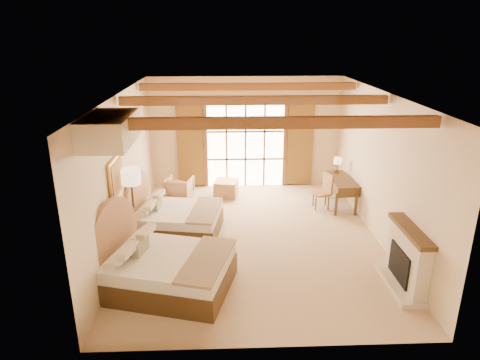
{
  "coord_description": "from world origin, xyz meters",
  "views": [
    {
      "loc": [
        -0.63,
        -8.59,
        4.41
      ],
      "look_at": [
        -0.29,
        0.2,
        1.32
      ],
      "focal_mm": 32.0,
      "sensor_mm": 36.0,
      "label": 1
    }
  ],
  "objects_px": {
    "bed_near": "(159,267)",
    "armchair": "(179,188)",
    "desk": "(340,191)",
    "bed_far": "(171,217)",
    "nightstand": "(134,245)"
  },
  "relations": [
    {
      "from": "bed_far",
      "to": "desk",
      "type": "bearing_deg",
      "value": 27.61
    },
    {
      "from": "nightstand",
      "to": "desk",
      "type": "bearing_deg",
      "value": 44.82
    },
    {
      "from": "bed_near",
      "to": "armchair",
      "type": "xyz_separation_m",
      "value": [
        -0.05,
        4.31,
        -0.11
      ]
    },
    {
      "from": "armchair",
      "to": "desk",
      "type": "relative_size",
      "value": 0.48
    },
    {
      "from": "bed_far",
      "to": "armchair",
      "type": "distance_m",
      "value": 2.06
    },
    {
      "from": "bed_far",
      "to": "nightstand",
      "type": "distance_m",
      "value": 1.29
    },
    {
      "from": "bed_far",
      "to": "nightstand",
      "type": "xyz_separation_m",
      "value": [
        -0.64,
        -1.11,
        -0.11
      ]
    },
    {
      "from": "bed_near",
      "to": "desk",
      "type": "bearing_deg",
      "value": 56.3
    },
    {
      "from": "bed_far",
      "to": "desk",
      "type": "relative_size",
      "value": 1.48
    },
    {
      "from": "bed_near",
      "to": "armchair",
      "type": "height_order",
      "value": "bed_near"
    },
    {
      "from": "bed_near",
      "to": "desk",
      "type": "distance_m",
      "value": 5.6
    },
    {
      "from": "bed_far",
      "to": "armchair",
      "type": "relative_size",
      "value": 3.08
    },
    {
      "from": "bed_near",
      "to": "bed_far",
      "type": "xyz_separation_m",
      "value": [
        -0.05,
        2.25,
        -0.05
      ]
    },
    {
      "from": "nightstand",
      "to": "desk",
      "type": "height_order",
      "value": "desk"
    },
    {
      "from": "nightstand",
      "to": "armchair",
      "type": "distance_m",
      "value": 3.23
    }
  ]
}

